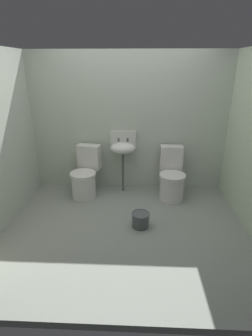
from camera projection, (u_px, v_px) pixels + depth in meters
The scene contains 6 objects.
ground_plane at pixel (125, 228), 3.40m from camera, with size 3.53×2.80×0.08m, color gray.
wall_back at pixel (129, 123), 4.13m from camera, with size 3.53×0.10×2.19m, color #B5C0AF.
toilet_left at pixel (85, 176), 4.08m from camera, with size 0.49×0.65×0.78m.
toilet_right at pixel (172, 178), 4.02m from camera, with size 0.40×0.59×0.78m.
sink at pixel (123, 147), 4.07m from camera, with size 0.42×0.35×0.99m.
bucket at pixel (141, 219), 3.33m from camera, with size 0.24×0.24×0.20m.
Camera 1 is at (0.14, -2.85, 1.97)m, focal length 27.30 mm.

